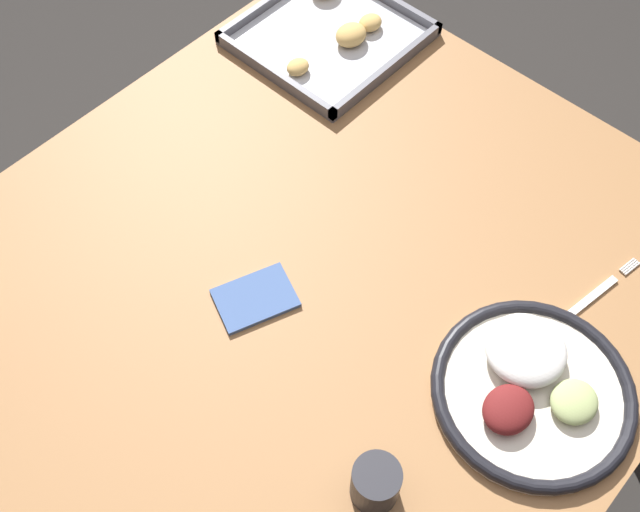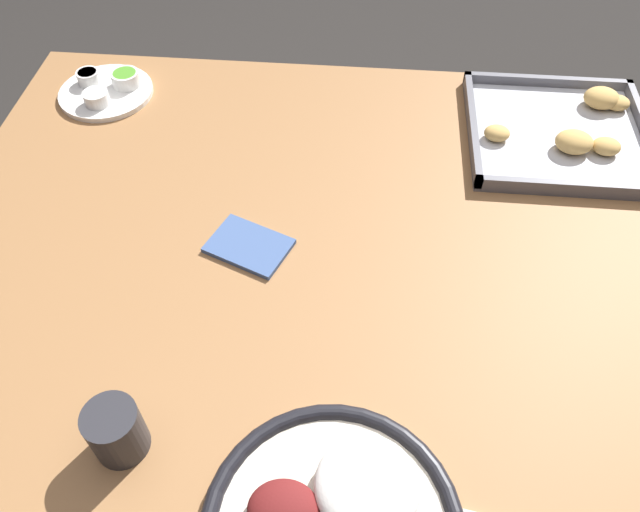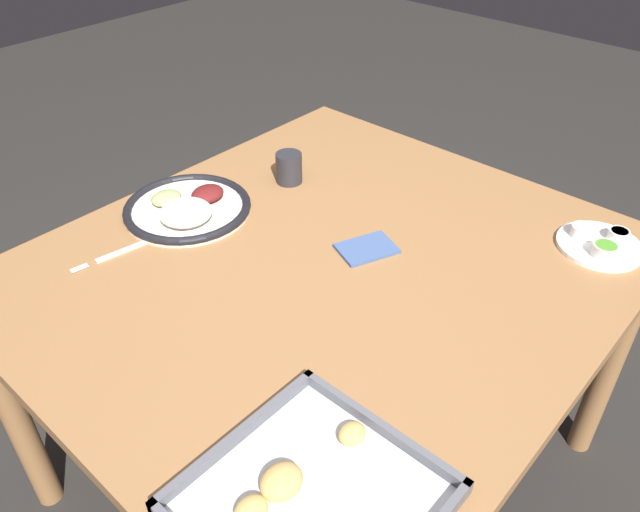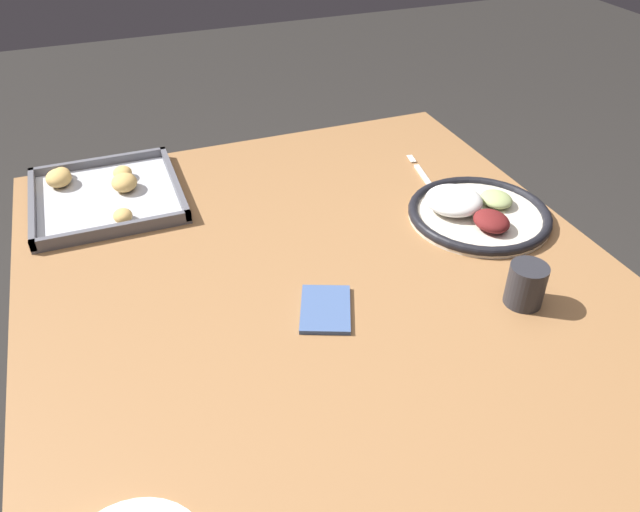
{
  "view_description": "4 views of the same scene",
  "coord_description": "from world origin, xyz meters",
  "px_view_note": "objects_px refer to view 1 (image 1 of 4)",
  "views": [
    {
      "loc": [
        -0.43,
        -0.42,
        1.7
      ],
      "look_at": [
        0.02,
        0.0,
        0.73
      ],
      "focal_mm": 42.0,
      "sensor_mm": 36.0,
      "label": 1
    },
    {
      "loc": [
        0.07,
        -0.57,
        1.41
      ],
      "look_at": [
        0.02,
        0.0,
        0.73
      ],
      "focal_mm": 35.0,
      "sensor_mm": 36.0,
      "label": 2
    },
    {
      "loc": [
        0.76,
        0.66,
        1.47
      ],
      "look_at": [
        0.02,
        0.0,
        0.73
      ],
      "focal_mm": 35.0,
      "sensor_mm": 36.0,
      "label": 3
    },
    {
      "loc": [
        -0.83,
        0.32,
        1.39
      ],
      "look_at": [
        0.02,
        0.0,
        0.73
      ],
      "focal_mm": 35.0,
      "sensor_mm": 36.0,
      "label": 4
    }
  ],
  "objects_px": {
    "dinner_plate": "(532,386)",
    "drinking_cup": "(376,483)",
    "baking_tray": "(331,30)",
    "napkin": "(255,298)",
    "fork": "(591,298)"
  },
  "relations": [
    {
      "from": "drinking_cup",
      "to": "napkin",
      "type": "distance_m",
      "value": 0.34
    },
    {
      "from": "baking_tray",
      "to": "drinking_cup",
      "type": "xyz_separation_m",
      "value": [
        -0.61,
        -0.63,
        0.03
      ]
    },
    {
      "from": "napkin",
      "to": "drinking_cup",
      "type": "bearing_deg",
      "value": -107.02
    },
    {
      "from": "baking_tray",
      "to": "napkin",
      "type": "height_order",
      "value": "baking_tray"
    },
    {
      "from": "drinking_cup",
      "to": "dinner_plate",
      "type": "bearing_deg",
      "value": -15.39
    },
    {
      "from": "dinner_plate",
      "to": "fork",
      "type": "distance_m",
      "value": 0.19
    },
    {
      "from": "dinner_plate",
      "to": "fork",
      "type": "bearing_deg",
      "value": 4.83
    },
    {
      "from": "fork",
      "to": "baking_tray",
      "type": "relative_size",
      "value": 0.62
    },
    {
      "from": "drinking_cup",
      "to": "napkin",
      "type": "bearing_deg",
      "value": 72.98
    },
    {
      "from": "dinner_plate",
      "to": "fork",
      "type": "xyz_separation_m",
      "value": [
        0.19,
        0.02,
        -0.01
      ]
    },
    {
      "from": "dinner_plate",
      "to": "drinking_cup",
      "type": "height_order",
      "value": "drinking_cup"
    },
    {
      "from": "dinner_plate",
      "to": "napkin",
      "type": "height_order",
      "value": "dinner_plate"
    },
    {
      "from": "fork",
      "to": "drinking_cup",
      "type": "xyz_separation_m",
      "value": [
        -0.45,
        0.06,
        0.04
      ]
    },
    {
      "from": "baking_tray",
      "to": "drinking_cup",
      "type": "bearing_deg",
      "value": -134.2
    },
    {
      "from": "baking_tray",
      "to": "napkin",
      "type": "relative_size",
      "value": 2.24
    }
  ]
}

